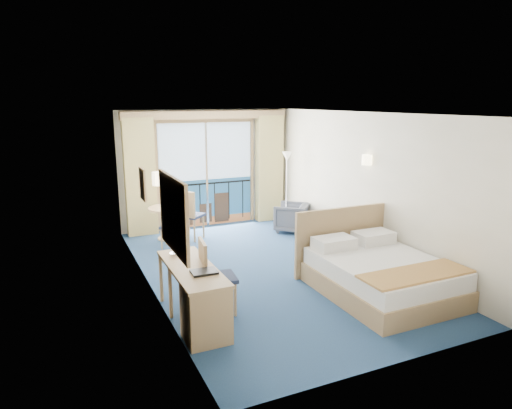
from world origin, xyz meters
name	(u,v)px	position (x,y,z in m)	size (l,w,h in m)	color
floor	(266,269)	(0.00, 0.00, 0.00)	(6.50, 6.50, 0.00)	navy
room_walls	(267,169)	(0.00, 0.00, 1.78)	(4.04, 6.54, 2.72)	beige
balcony_door	(206,178)	(-0.01, 3.22, 1.14)	(2.36, 0.03, 2.52)	navy
curtain_left	(140,177)	(-1.55, 3.07, 1.28)	(0.65, 0.22, 2.55)	tan
curtain_right	(269,169)	(1.55, 3.07, 1.28)	(0.65, 0.22, 2.55)	tan
pelmet	(207,115)	(0.00, 3.10, 2.58)	(3.80, 0.25, 0.18)	tan
mirror	(174,215)	(-1.97, -1.50, 1.55)	(0.05, 1.25, 0.95)	tan
wall_print	(143,184)	(-1.97, 0.45, 1.60)	(0.04, 0.42, 0.52)	tan
sconce_left	(159,179)	(-1.94, -0.60, 1.85)	(0.18, 0.18, 0.18)	#FFEDB2
sconce_right	(367,160)	(1.94, -0.15, 1.85)	(0.18, 0.18, 0.18)	#FFEDB2
bed	(379,273)	(1.15, -1.60, 0.32)	(1.81, 2.15, 1.14)	tan
nightstand	(353,243)	(1.76, -0.11, 0.29)	(0.44, 0.42, 0.57)	#9C7C52
phone	(354,227)	(1.74, -0.15, 0.62)	(0.20, 0.15, 0.09)	white
armchair	(292,217)	(1.56, 1.93, 0.32)	(0.69, 0.71, 0.64)	#454A53
floor_lamp	(287,171)	(1.60, 2.27, 1.33)	(0.24, 0.24, 1.76)	silver
desk	(203,304)	(-1.71, -1.74, 0.43)	(0.56, 1.64, 0.77)	tan
desk_chair	(212,272)	(-1.39, -1.20, 0.60)	(0.52, 0.51, 1.06)	#1C2541
folder	(204,272)	(-1.63, -1.58, 0.78)	(0.32, 0.24, 0.03)	black
desk_lamp	(173,234)	(-1.82, -0.77, 1.09)	(0.11, 0.11, 0.43)	silver
round_table	(167,215)	(-1.14, 2.50, 0.53)	(0.77, 0.77, 0.70)	tan
table_chair_a	(189,212)	(-0.74, 2.24, 0.61)	(0.66, 0.66, 1.07)	#1C2541
table_chair_b	(172,221)	(-1.15, 1.99, 0.52)	(0.54, 0.55, 0.92)	#1C2541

